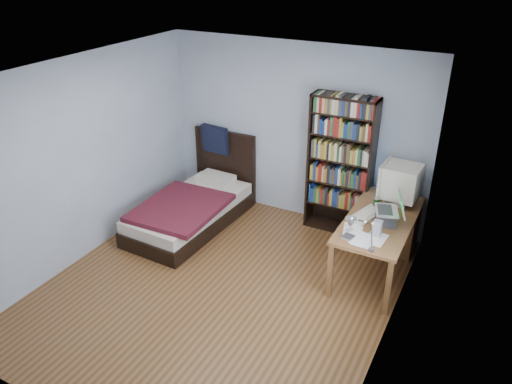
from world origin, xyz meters
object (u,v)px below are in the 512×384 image
desk_lamp (355,226)px  speaker (377,228)px  desk (386,225)px  keyboard (366,215)px  bookshelf (340,166)px  laptop (388,215)px  bed (193,207)px  soda_can (376,204)px  crt_monitor (399,182)px

desk_lamp → speaker: bearing=83.9°
desk → speaker: size_ratio=8.58×
keyboard → bookshelf: bearing=144.4°
laptop → desk_lamp: 1.07m
speaker → bed: size_ratio=0.09×
desk → keyboard: 0.60m
laptop → desk_lamp: (-0.11, -1.01, 0.36)m
laptop → soda_can: (-0.21, 0.30, -0.05)m
laptop → bookshelf: 1.19m
desk → laptop: (0.09, -0.51, 0.43)m
keyboard → desk_lamp: bearing=-64.6°
laptop → speaker: 0.32m
laptop → bookshelf: size_ratio=0.22×
bookshelf → soda_can: bearing=-38.8°
desk → bookshelf: size_ratio=0.82×
desk_lamp → bookshelf: bookshelf is taller
crt_monitor → keyboard: size_ratio=1.01×
bookshelf → desk_lamp: bearing=-67.7°
bookshelf → laptop: bearing=-43.8°
desk → desk_lamp: size_ratio=2.68×
speaker → soda_can: size_ratio=1.40×
keyboard → soda_can: (0.05, 0.26, 0.05)m
desk_lamp → speaker: size_ratio=3.19×
desk → laptop: laptop is taller
crt_monitor → speaker: (-0.01, -0.88, -0.20)m
desk → bed: 2.67m
desk_lamp → soda_can: (-0.10, 1.30, -0.40)m
desk → keyboard: bearing=-109.6°
keyboard → soda_can: size_ratio=3.90×
speaker → crt_monitor: bearing=89.3°
keyboard → bed: bed is taller
desk → crt_monitor: 0.61m
laptop → bed: size_ratio=0.20×
desk_lamp → bed: (-2.61, 1.02, -0.94)m
laptop → soda_can: size_ratio=3.21×
soda_can → crt_monitor: bearing=54.5°
crt_monitor → laptop: bearing=-88.1°
soda_can → speaker: bearing=-74.1°
bed → desk: bearing=10.5°
desk → crt_monitor: bearing=35.8°
bookshelf → bed: 2.14m
desk_lamp → bookshelf: bearing=112.3°
crt_monitor → speaker: bearing=-90.9°
crt_monitor → laptop: size_ratio=1.22×
keyboard → soda_can: bearing=95.5°
laptop → speaker: bearing=-95.7°
crt_monitor → bed: (-2.70, -0.54, -0.76)m
bed → desk_lamp: bearing=-21.4°
laptop → desk_lamp: size_ratio=0.72×
crt_monitor → bookshelf: size_ratio=0.27×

